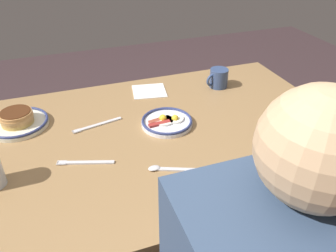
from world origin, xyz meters
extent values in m
cube|color=#967248|center=(0.00, 0.00, 0.71)|extent=(1.44, 0.95, 0.04)
cylinder|color=brown|center=(-0.61, -0.37, 0.34)|extent=(0.07, 0.07, 0.69)
cylinder|color=brown|center=(0.61, -0.37, 0.34)|extent=(0.07, 0.07, 0.69)
cylinder|color=brown|center=(-0.61, 0.37, 0.34)|extent=(0.07, 0.07, 0.69)
cylinder|color=silver|center=(0.51, -0.23, 0.74)|extent=(0.23, 0.23, 0.01)
torus|color=navy|center=(0.51, -0.23, 0.75)|extent=(0.23, 0.23, 0.01)
cylinder|color=gold|center=(0.51, -0.23, 0.75)|extent=(0.12, 0.12, 0.01)
cylinder|color=tan|center=(0.51, -0.23, 0.76)|extent=(0.12, 0.12, 0.01)
cylinder|color=tan|center=(0.51, -0.23, 0.77)|extent=(0.13, 0.13, 0.01)
cylinder|color=tan|center=(0.51, -0.23, 0.78)|extent=(0.12, 0.12, 0.01)
cylinder|color=#4C2814|center=(0.51, -0.23, 0.79)|extent=(0.11, 0.11, 0.00)
cylinder|color=white|center=(-0.03, -0.04, 0.74)|extent=(0.20, 0.20, 0.01)
torus|color=navy|center=(-0.03, -0.04, 0.75)|extent=(0.20, 0.20, 0.01)
cylinder|color=white|center=(-0.07, -0.05, 0.75)|extent=(0.07, 0.07, 0.01)
sphere|color=yellow|center=(-0.07, -0.04, 0.75)|extent=(0.03, 0.03, 0.03)
cylinder|color=white|center=(-0.02, -0.05, 0.75)|extent=(0.08, 0.08, 0.01)
sphere|color=yellow|center=(-0.02, -0.06, 0.75)|extent=(0.03, 0.03, 0.03)
cube|color=#9B4331|center=(0.00, -0.06, 0.75)|extent=(0.07, 0.03, 0.01)
cube|color=#9E2C28|center=(0.00, -0.03, 0.75)|extent=(0.09, 0.03, 0.01)
cylinder|color=#334772|center=(-0.38, -0.28, 0.77)|extent=(0.09, 0.09, 0.09)
torus|color=#334772|center=(-0.33, -0.27, 0.77)|extent=(0.06, 0.03, 0.06)
cylinder|color=brown|center=(-0.38, -0.28, 0.80)|extent=(0.07, 0.07, 0.01)
cube|color=white|center=(-0.05, -0.34, 0.73)|extent=(0.17, 0.16, 0.00)
cube|color=silver|center=(0.22, -0.13, 0.73)|extent=(0.19, 0.05, 0.01)
cube|color=silver|center=(0.31, -0.12, 0.73)|extent=(0.03, 0.01, 0.00)
cube|color=silver|center=(0.31, -0.11, 0.73)|extent=(0.03, 0.01, 0.00)
cube|color=silver|center=(0.31, -0.11, 0.73)|extent=(0.03, 0.01, 0.00)
cube|color=silver|center=(0.30, -0.10, 0.73)|extent=(0.03, 0.01, 0.00)
cube|color=silver|center=(0.30, 0.09, 0.73)|extent=(0.18, 0.07, 0.01)
cube|color=silver|center=(0.37, 0.06, 0.73)|extent=(0.03, 0.01, 0.00)
cube|color=silver|center=(0.37, 0.06, 0.73)|extent=(0.03, 0.01, 0.00)
cube|color=silver|center=(0.38, 0.07, 0.73)|extent=(0.03, 0.01, 0.00)
cube|color=silver|center=(0.38, 0.07, 0.73)|extent=(0.03, 0.01, 0.00)
cube|color=silver|center=(0.02, 0.23, 0.73)|extent=(0.16, 0.08, 0.01)
ellipsoid|color=silver|center=(0.09, 0.20, 0.73)|extent=(0.04, 0.03, 0.01)
sphere|color=tan|center=(0.00, 0.71, 1.15)|extent=(0.19, 0.19, 0.19)
cylinder|color=#DDB17C|center=(0.05, 0.53, 0.77)|extent=(0.08, 0.08, 0.26)
camera|label=1|loc=(0.33, 1.00, 1.44)|focal=35.89mm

